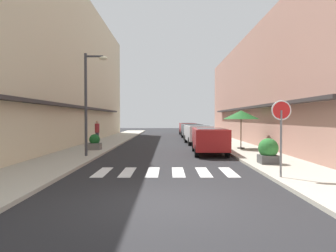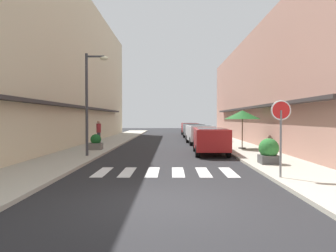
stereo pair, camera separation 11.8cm
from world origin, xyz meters
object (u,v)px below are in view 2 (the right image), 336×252
(parked_car_near, at_px, (210,138))
(round_street_sign, at_px, (281,118))
(parked_car_mid, at_px, (199,132))
(street_lamp, at_px, (90,93))
(planter_midblock, at_px, (96,143))
(parked_car_distant, at_px, (189,127))
(planter_corner, at_px, (269,151))
(parked_car_far, at_px, (193,129))
(planter_far, at_px, (224,135))
(cafe_umbrella, at_px, (242,115))
(pedestrian_walking_near, at_px, (99,131))

(parked_car_near, relative_size, round_street_sign, 1.80)
(parked_car_mid, height_order, street_lamp, street_lamp)
(parked_car_near, relative_size, planter_midblock, 4.76)
(parked_car_distant, xyz_separation_m, planter_corner, (1.91, -24.60, -0.27))
(parked_car_far, xyz_separation_m, round_street_sign, (1.33, -21.20, 1.11))
(planter_corner, bearing_deg, planter_far, 88.41)
(parked_car_distant, height_order, cafe_umbrella, cafe_umbrella)
(parked_car_mid, relative_size, planter_corner, 4.07)
(parked_car_far, height_order, cafe_umbrella, cafe_umbrella)
(round_street_sign, bearing_deg, parked_car_far, 93.58)
(parked_car_near, relative_size, pedestrian_walking_near, 2.58)
(parked_car_near, relative_size, cafe_umbrella, 1.86)
(parked_car_mid, relative_size, planter_midblock, 4.61)
(parked_car_distant, bearing_deg, parked_car_mid, -90.00)
(parked_car_mid, relative_size, cafe_umbrella, 1.80)
(planter_midblock, height_order, pedestrian_walking_near, pedestrian_walking_near)
(round_street_sign, relative_size, planter_corner, 2.34)
(parked_car_far, height_order, round_street_sign, round_street_sign)
(parked_car_near, xyz_separation_m, pedestrian_walking_near, (-7.64, 5.82, 0.12))
(parked_car_mid, relative_size, parked_car_distant, 1.10)
(parked_car_mid, distance_m, planter_far, 2.94)
(street_lamp, bearing_deg, planter_corner, -18.35)
(cafe_umbrella, bearing_deg, planter_corner, -93.19)
(planter_midblock, bearing_deg, planter_far, 39.02)
(parked_car_mid, xyz_separation_m, cafe_umbrella, (2.28, -4.77, 1.32))
(planter_corner, distance_m, pedestrian_walking_near, 14.03)
(round_street_sign, distance_m, planter_corner, 3.46)
(planter_midblock, distance_m, planter_far, 11.69)
(round_street_sign, height_order, planter_corner, round_street_sign)
(parked_car_mid, bearing_deg, parked_car_far, 90.00)
(pedestrian_walking_near, bearing_deg, parked_car_far, 22.36)
(parked_car_far, distance_m, round_street_sign, 21.27)
(round_street_sign, bearing_deg, planter_far, 86.67)
(street_lamp, bearing_deg, planter_midblock, 98.85)
(round_street_sign, distance_m, cafe_umbrella, 9.77)
(planter_corner, bearing_deg, cafe_umbrella, 86.81)
(parked_car_distant, xyz_separation_m, street_lamp, (-6.32, -21.87, 2.39))
(parked_car_far, height_order, planter_midblock, parked_car_far)
(round_street_sign, bearing_deg, planter_midblock, 132.23)
(cafe_umbrella, height_order, planter_midblock, cafe_umbrella)
(parked_car_distant, bearing_deg, street_lamp, -106.12)
(parked_car_near, height_order, planter_corner, parked_car_near)
(parked_car_mid, bearing_deg, street_lamp, -126.18)
(street_lamp, height_order, pedestrian_walking_near, street_lamp)
(cafe_umbrella, distance_m, planter_corner, 6.80)
(street_lamp, bearing_deg, round_street_sign, -37.39)
(planter_midblock, height_order, planter_far, planter_far)
(round_street_sign, bearing_deg, street_lamp, 142.61)
(parked_car_near, bearing_deg, parked_car_far, 90.00)
(parked_car_far, height_order, pedestrian_walking_near, pedestrian_walking_near)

